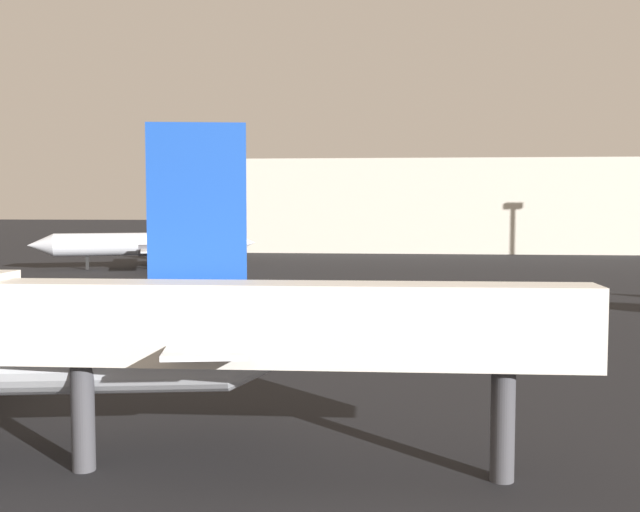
{
  "coord_description": "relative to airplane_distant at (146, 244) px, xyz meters",
  "views": [
    {
      "loc": [
        0.44,
        -6.66,
        8.11
      ],
      "look_at": [
        -4.55,
        46.19,
        4.22
      ],
      "focal_mm": 42.85,
      "sensor_mm": 36.0,
      "label": 1
    }
  ],
  "objects": [
    {
      "name": "jet_bridge",
      "position": [
        23.95,
        -66.17,
        1.5
      ],
      "size": [
        19.97,
        2.86,
        5.92
      ],
      "rotation": [
        0.0,
        0.0,
        -3.12
      ],
      "color": "silver",
      "rests_on": "ground_plane"
    },
    {
      "name": "terminal_building",
      "position": [
        38.94,
        37.75,
        4.31
      ],
      "size": [
        72.87,
        19.75,
        14.45
      ],
      "primitive_type": "cube",
      "color": "beige",
      "rests_on": "ground_plane"
    },
    {
      "name": "airplane_distant",
      "position": [
        0.0,
        0.0,
        0.0
      ],
      "size": [
        25.85,
        18.58,
        7.98
      ],
      "rotation": [
        0.0,
        0.0,
        3.46
      ],
      "color": "silver",
      "rests_on": "ground_plane"
    }
  ]
}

